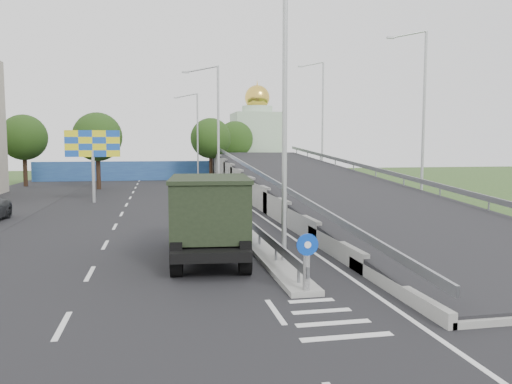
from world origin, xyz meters
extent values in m
plane|color=#2D4C1E|center=(0.00, 0.00, 0.00)|extent=(160.00, 160.00, 0.00)
cube|color=black|center=(-3.00, 20.00, 0.00)|extent=(26.00, 90.00, 0.04)
cube|color=gray|center=(0.00, 24.00, 0.10)|extent=(1.00, 44.00, 0.20)
cube|color=gray|center=(12.30, 24.00, 2.35)|extent=(0.10, 50.00, 0.32)
cube|color=gray|center=(2.80, 24.00, 2.35)|extent=(0.10, 50.00, 0.32)
cube|color=gray|center=(0.00, 24.00, 0.75)|extent=(0.08, 44.00, 0.32)
cylinder|color=gray|center=(0.00, 24.00, 0.50)|extent=(0.09, 0.09, 0.60)
cylinder|color=black|center=(0.00, 2.20, 0.80)|extent=(0.20, 0.20, 1.20)
cylinder|color=#0C3FBF|center=(0.00, 2.12, 1.55)|extent=(0.64, 0.05, 0.64)
cylinder|color=white|center=(0.00, 2.09, 1.55)|extent=(0.20, 0.03, 0.20)
cylinder|color=#B2B5B7|center=(0.30, 6.00, 5.20)|extent=(0.18, 0.18, 10.00)
cylinder|color=#B2B5B7|center=(0.30, 26.00, 5.20)|extent=(0.18, 0.18, 10.00)
cylinder|color=#B2B5B7|center=(-0.90, 26.00, 9.95)|extent=(2.57, 0.12, 0.66)
cube|color=#B2B5B7|center=(-2.10, 26.00, 9.70)|extent=(0.50, 0.18, 0.12)
cylinder|color=#B2B5B7|center=(0.30, 46.00, 5.20)|extent=(0.18, 0.18, 10.00)
cylinder|color=#B2B5B7|center=(-0.90, 46.00, 9.95)|extent=(2.57, 0.12, 0.66)
cube|color=#B2B5B7|center=(-2.10, 46.00, 9.70)|extent=(0.50, 0.18, 0.12)
cube|color=#26468E|center=(-4.00, 52.00, 1.20)|extent=(30.00, 0.50, 2.40)
cube|color=#B2CCAD|center=(10.00, 60.00, 4.50)|extent=(7.00, 7.00, 9.00)
cylinder|color=#B2CCAD|center=(10.00, 60.00, 9.50)|extent=(4.40, 4.40, 1.00)
sphere|color=gold|center=(10.00, 60.00, 11.20)|extent=(3.60, 3.60, 3.60)
cone|color=gold|center=(10.00, 60.00, 13.20)|extent=(0.30, 0.30, 1.20)
cylinder|color=#B2B5B7|center=(-9.00, 28.00, 2.00)|extent=(0.24, 0.24, 4.00)
cube|color=yellow|center=(-9.00, 28.00, 4.50)|extent=(4.00, 0.20, 2.00)
cylinder|color=black|center=(-10.00, 40.00, 2.00)|extent=(0.44, 0.44, 4.00)
sphere|color=#1E330D|center=(-10.00, 40.00, 5.20)|extent=(4.80, 4.80, 4.80)
cylinder|color=black|center=(2.00, 48.00, 2.00)|extent=(0.44, 0.44, 4.00)
sphere|color=#1E330D|center=(2.00, 48.00, 5.20)|extent=(4.80, 4.80, 4.80)
cylinder|color=black|center=(-18.00, 45.00, 2.00)|extent=(0.44, 0.44, 4.00)
sphere|color=#1E330D|center=(-18.00, 45.00, 5.20)|extent=(4.80, 4.80, 4.80)
cylinder|color=black|center=(6.00, 55.00, 2.00)|extent=(0.44, 0.44, 4.00)
sphere|color=#1E330D|center=(6.00, 55.00, 5.20)|extent=(4.80, 4.80, 4.80)
cylinder|color=black|center=(-3.16, 10.19, 0.63)|extent=(0.51, 1.29, 1.26)
cylinder|color=black|center=(-0.88, 9.98, 0.63)|extent=(0.51, 1.29, 1.26)
cylinder|color=black|center=(-3.25, 9.16, 0.63)|extent=(0.51, 1.29, 1.26)
cylinder|color=black|center=(-0.97, 8.96, 0.63)|extent=(0.51, 1.29, 1.26)
cylinder|color=black|center=(-3.60, 5.17, 0.63)|extent=(0.51, 1.29, 1.26)
cylinder|color=black|center=(-1.33, 4.97, 0.63)|extent=(0.51, 1.29, 1.26)
cube|color=black|center=(-2.23, 7.69, 0.80)|extent=(3.25, 7.30, 0.34)
cube|color=#0D3994|center=(-2.00, 10.37, 1.94)|extent=(2.78, 2.06, 1.94)
cube|color=black|center=(-1.92, 11.25, 2.46)|extent=(2.17, 0.26, 0.80)
cube|color=black|center=(-1.91, 11.34, 0.74)|extent=(2.64, 0.40, 0.57)
cube|color=black|center=(-2.29, 7.01, 2.06)|extent=(3.12, 4.57, 2.06)
cube|color=black|center=(-2.29, 7.01, 3.15)|extent=(3.24, 4.70, 0.14)
camera|label=1|loc=(-4.14, -11.38, 4.39)|focal=35.00mm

